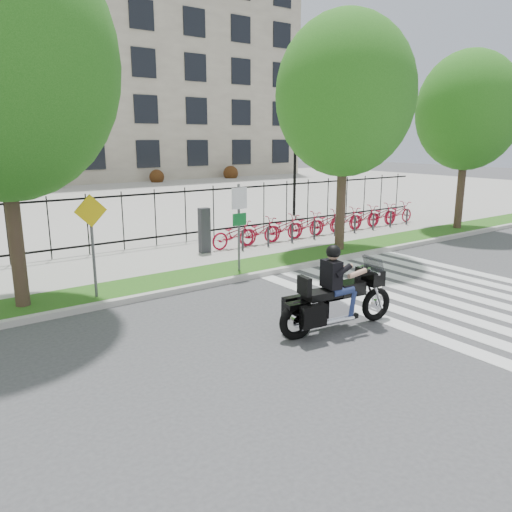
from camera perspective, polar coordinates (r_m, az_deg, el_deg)
ground at (r=10.15m, az=4.96°, el=-9.34°), size 120.00×120.00×0.00m
curb at (r=13.30m, az=-6.67°, el=-3.47°), size 60.00×0.20×0.15m
grass_verge at (r=14.02m, az=-8.38°, el=-2.64°), size 60.00×1.50×0.15m
sidewalk at (r=16.21m, az=-12.50°, el=-0.63°), size 60.00×3.50×0.15m
plaza at (r=32.86m, az=-24.98°, el=5.39°), size 80.00×34.00×0.10m
crosswalk_stripes at (r=13.63m, az=20.55°, el=-4.14°), size 5.70×8.00×0.01m
iron_fence at (r=17.59m, az=-14.98°, el=3.90°), size 30.00×0.06×2.00m
lamp_post_right at (r=24.99m, az=4.49°, el=11.73°), size 1.06×0.70×4.25m
street_tree_2 at (r=17.20m, az=10.15°, el=17.61°), size 4.56×4.56×7.72m
street_tree_3 at (r=22.79m, az=23.07°, el=15.00°), size 4.17×4.17×7.22m
bike_share_station at (r=20.05m, az=7.92°, el=3.84°), size 11.08×0.86×1.50m
sign_pole_regulatory at (r=14.18m, az=-1.94°, el=4.57°), size 0.50×0.09×2.50m
sign_pole_warning at (r=12.37m, az=-18.24°, el=2.61°), size 0.78×0.09×2.49m
motorcycle_rider at (r=10.45m, az=9.34°, el=-4.51°), size 2.84×0.96×2.20m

